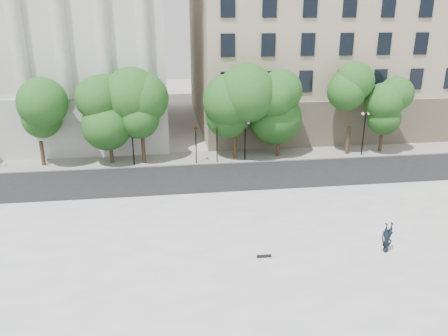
{
  "coord_description": "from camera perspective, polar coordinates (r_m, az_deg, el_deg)",
  "views": [
    {
      "loc": [
        -2.29,
        -17.12,
        13.59
      ],
      "look_at": [
        1.44,
        10.0,
        3.88
      ],
      "focal_mm": 35.0,
      "sensor_mm": 36.0,
      "label": 1
    }
  ],
  "objects": [
    {
      "name": "ground",
      "position": [
        21.97,
        -0.18,
        -18.67
      ],
      "size": [
        160.0,
        160.0,
        0.0
      ],
      "primitive_type": "plane",
      "color": "#ABA8A1",
      "rests_on": "ground"
    },
    {
      "name": "plaza",
      "position": [
        24.26,
        -1.15,
        -13.9
      ],
      "size": [
        44.0,
        22.0,
        0.45
      ],
      "primitive_type": "cube",
      "color": "white",
      "rests_on": "ground"
    },
    {
      "name": "street_trees",
      "position": [
        41.43,
        -4.99,
        7.72
      ],
      "size": [
        45.11,
        5.02,
        8.02
      ],
      "color": "#382619",
      "rests_on": "ground"
    },
    {
      "name": "traffic_light_west",
      "position": [
        40.74,
        -3.73,
        5.39
      ],
      "size": [
        0.62,
        1.7,
        4.17
      ],
      "color": "black",
      "rests_on": "ground"
    },
    {
      "name": "lamp_posts",
      "position": [
        41.16,
        -4.88,
        4.47
      ],
      "size": [
        37.04,
        0.28,
        4.5
      ],
      "color": "black",
      "rests_on": "ground"
    },
    {
      "name": "skateboard",
      "position": [
        25.55,
        5.26,
        -11.4
      ],
      "size": [
        0.85,
        0.22,
        0.09
      ],
      "primitive_type": "cube",
      "rotation": [
        0.0,
        0.0,
        -0.0
      ],
      "color": "black",
      "rests_on": "plaza"
    },
    {
      "name": "traffic_light_east",
      "position": [
        40.93,
        -0.94,
        5.47
      ],
      "size": [
        0.74,
        1.67,
        4.16
      ],
      "color": "black",
      "rests_on": "ground"
    },
    {
      "name": "building_east",
      "position": [
        60.35,
        14.45,
        16.62
      ],
      "size": [
        36.0,
        26.15,
        23.0
      ],
      "color": "tan",
      "rests_on": "ground"
    },
    {
      "name": "street",
      "position": [
        37.72,
        -3.84,
        -1.62
      ],
      "size": [
        60.0,
        8.0,
        0.02
      ],
      "primitive_type": "cube",
      "color": "black",
      "rests_on": "ground"
    },
    {
      "name": "person_lying",
      "position": [
        27.52,
        20.38,
        -9.73
      ],
      "size": [
        0.7,
        1.87,
        0.51
      ],
      "primitive_type": "imported",
      "rotation": [
        -1.54,
        0.0,
        0.01
      ],
      "color": "black",
      "rests_on": "plaza"
    },
    {
      "name": "building_west",
      "position": [
        57.61,
        -23.77,
        17.27
      ],
      "size": [
        31.5,
        27.65,
        25.6
      ],
      "color": "silver",
      "rests_on": "ground"
    },
    {
      "name": "far_sidewalk",
      "position": [
        43.35,
        -4.42,
        1.28
      ],
      "size": [
        60.0,
        4.0,
        0.12
      ],
      "primitive_type": "cube",
      "color": "#9A998E",
      "rests_on": "ground"
    }
  ]
}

